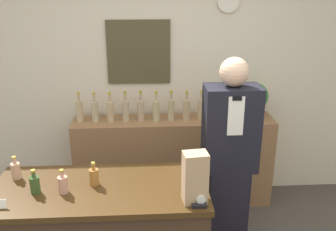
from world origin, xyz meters
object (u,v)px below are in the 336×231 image
paper_bag (195,178)px  shopkeeper (229,161)px  tape_dispenser (200,203)px  potted_plant (254,99)px

paper_bag → shopkeeper: bearing=62.6°
shopkeeper → tape_dispenser: (-0.35, -0.78, 0.13)m
paper_bag → tape_dispenser: (0.02, -0.06, -0.14)m
shopkeeper → paper_bag: (-0.38, -0.73, 0.27)m
potted_plant → paper_bag: bearing=-117.6°
tape_dispenser → paper_bag: bearing=113.0°
potted_plant → tape_dispenser: (-0.75, -1.54, -0.16)m
shopkeeper → potted_plant: (0.40, 0.76, 0.29)m
potted_plant → paper_bag: size_ratio=1.14×
potted_plant → paper_bag: 1.67m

